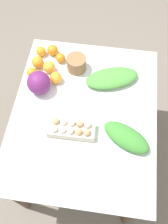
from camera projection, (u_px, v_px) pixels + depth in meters
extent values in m
plane|color=#70665B|center=(84.00, 152.00, 2.30)|extent=(8.00, 8.00, 0.00)
cube|color=silver|center=(84.00, 114.00, 1.63)|extent=(1.16, 0.93, 0.03)
cylinder|color=brown|center=(47.00, 77.00, 2.23)|extent=(0.06, 0.06, 0.74)
cylinder|color=brown|center=(17.00, 198.00, 1.75)|extent=(0.06, 0.06, 0.74)
cylinder|color=brown|center=(138.00, 88.00, 2.18)|extent=(0.06, 0.06, 0.74)
cylinder|color=brown|center=(132.00, 215.00, 1.70)|extent=(0.06, 0.06, 0.74)
sphere|color=#6B2366|center=(39.00, 83.00, 1.63)|extent=(0.16, 0.16, 0.16)
cube|color=beige|center=(71.00, 130.00, 1.53)|extent=(0.12, 0.29, 0.06)
sphere|color=white|center=(88.00, 125.00, 1.50)|extent=(0.04, 0.04, 0.04)
sphere|color=tan|center=(80.00, 124.00, 1.50)|extent=(0.04, 0.04, 0.04)
sphere|color=white|center=(72.00, 123.00, 1.50)|extent=(0.04, 0.04, 0.04)
sphere|color=white|center=(64.00, 122.00, 1.51)|extent=(0.04, 0.04, 0.04)
sphere|color=tan|center=(55.00, 121.00, 1.51)|extent=(0.04, 0.04, 0.04)
sphere|color=tan|center=(87.00, 133.00, 1.47)|extent=(0.04, 0.04, 0.04)
sphere|color=tan|center=(79.00, 132.00, 1.48)|extent=(0.04, 0.04, 0.04)
sphere|color=white|center=(70.00, 131.00, 1.48)|extent=(0.04, 0.04, 0.04)
sphere|color=white|center=(62.00, 130.00, 1.48)|extent=(0.04, 0.04, 0.04)
sphere|color=white|center=(54.00, 129.00, 1.48)|extent=(0.04, 0.04, 0.04)
cylinder|color=olive|center=(76.00, 64.00, 1.73)|extent=(0.13, 0.13, 0.11)
ellipsoid|color=#4C933D|center=(112.00, 78.00, 1.70)|extent=(0.28, 0.40, 0.07)
ellipsoid|color=#3D8433|center=(126.00, 137.00, 1.49)|extent=(0.26, 0.33, 0.09)
sphere|color=#F9A833|center=(49.00, 67.00, 1.74)|extent=(0.08, 0.08, 0.08)
sphere|color=orange|center=(60.00, 58.00, 1.78)|extent=(0.07, 0.07, 0.07)
sphere|color=orange|center=(41.00, 51.00, 1.81)|extent=(0.07, 0.07, 0.07)
sphere|color=orange|center=(38.00, 62.00, 1.75)|extent=(0.08, 0.08, 0.08)
sphere|color=orange|center=(56.00, 78.00, 1.69)|extent=(0.08, 0.08, 0.08)
sphere|color=orange|center=(53.00, 50.00, 1.81)|extent=(0.08, 0.08, 0.08)
sphere|color=orange|center=(32.00, 72.00, 1.72)|extent=(0.07, 0.07, 0.07)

